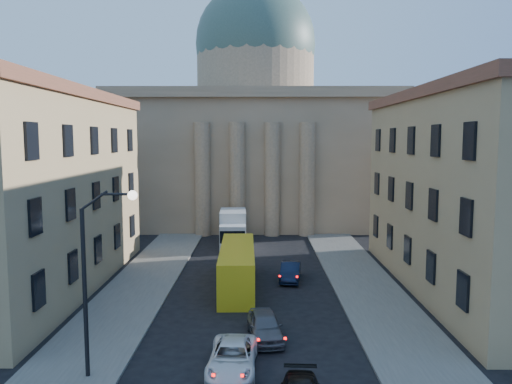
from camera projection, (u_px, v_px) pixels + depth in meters
sidewalk_left at (124, 306)px, 33.15m from camera, size 5.00×60.00×0.15m
sidewalk_right at (380, 306)px, 33.06m from camera, size 5.00×60.00×0.15m
church at (255, 133)px, 69.11m from camera, size 68.02×28.76×36.60m
building_left at (20, 190)px, 36.39m from camera, size 11.60×26.60×14.70m
building_right at (486, 190)px, 36.21m from camera, size 11.60×26.60×14.70m
street_lamp at (96, 268)px, 22.64m from camera, size 2.62×0.44×8.83m
car_left_mid at (233, 358)px, 23.88m from camera, size 2.42×4.97×1.36m
car_right_far at (265, 326)px, 27.76m from camera, size 2.28×4.57×1.50m
car_right_distant at (290, 272)px, 39.30m from camera, size 2.00×4.40×1.40m
city_bus at (237, 266)px, 37.30m from camera, size 2.79×10.96×3.07m
box_truck at (233, 230)px, 51.49m from camera, size 2.87×6.76×3.66m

